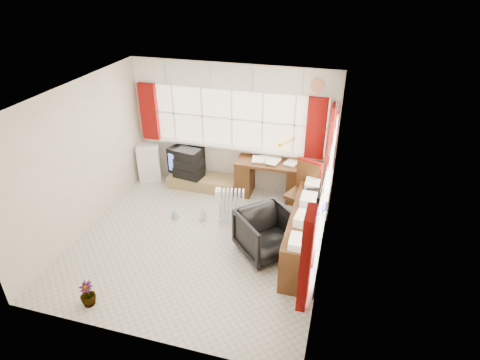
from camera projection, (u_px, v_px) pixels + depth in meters
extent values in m
plane|color=beige|center=(199.00, 242.00, 6.68)|extent=(4.00, 4.00, 0.00)
plane|color=beige|center=(232.00, 128.00, 7.75)|extent=(4.00, 0.00, 4.00)
plane|color=beige|center=(128.00, 260.00, 4.39)|extent=(4.00, 0.00, 4.00)
plane|color=beige|center=(80.00, 160.00, 6.54)|extent=(0.00, 4.00, 4.00)
plane|color=beige|center=(328.00, 194.00, 5.60)|extent=(0.00, 4.00, 4.00)
plane|color=white|center=(189.00, 95.00, 5.46)|extent=(4.00, 4.00, 0.00)
plane|color=#F7E1C3|center=(232.00, 119.00, 7.64)|extent=(3.60, 0.00, 3.60)
cube|color=white|center=(232.00, 147.00, 7.88)|extent=(3.70, 0.12, 0.05)
cube|color=white|center=(174.00, 113.00, 7.91)|extent=(0.03, 0.02, 1.10)
cube|color=white|center=(202.00, 116.00, 7.77)|extent=(0.03, 0.02, 1.10)
cube|color=white|center=(232.00, 119.00, 7.63)|extent=(0.03, 0.02, 1.10)
cube|color=white|center=(263.00, 122.00, 7.48)|extent=(0.03, 0.02, 1.10)
cube|color=white|center=(294.00, 125.00, 7.34)|extent=(0.03, 0.02, 1.10)
plane|color=#F7E1C3|center=(328.00, 182.00, 5.50)|extent=(0.00, 3.60, 3.60)
cube|color=white|center=(321.00, 216.00, 5.80)|extent=(0.12, 3.70, 0.05)
cube|color=white|center=(318.00, 232.00, 4.50)|extent=(0.02, 0.03, 1.10)
cube|color=white|center=(323.00, 204.00, 5.00)|extent=(0.02, 0.03, 1.10)
cube|color=white|center=(328.00, 182.00, 5.50)|extent=(0.02, 0.03, 1.10)
cube|color=white|center=(331.00, 163.00, 6.01)|extent=(0.02, 0.03, 1.10)
cube|color=white|center=(334.00, 147.00, 6.51)|extent=(0.02, 0.03, 1.10)
cube|color=maroon|center=(149.00, 112.00, 7.97)|extent=(0.35, 0.10, 1.15)
cube|color=maroon|center=(316.00, 129.00, 7.19)|extent=(0.35, 0.10, 1.15)
cube|color=maroon|center=(332.00, 137.00, 6.86)|extent=(0.10, 0.35, 1.15)
cube|color=maroon|center=(306.00, 259.00, 4.09)|extent=(0.10, 0.35, 1.15)
cube|color=silver|center=(231.00, 77.00, 7.23)|extent=(3.95, 0.08, 0.48)
cube|color=silver|center=(334.00, 127.00, 5.12)|extent=(0.08, 3.95, 0.48)
cube|color=#4F2912|center=(271.00, 162.00, 7.64)|extent=(1.31, 0.65, 0.06)
cube|color=#4F2912|center=(245.00, 176.00, 7.94)|extent=(0.30, 0.59, 0.69)
cube|color=#4F2912|center=(296.00, 183.00, 7.71)|extent=(0.30, 0.59, 0.69)
cube|color=white|center=(271.00, 160.00, 7.62)|extent=(0.22, 0.30, 0.02)
cube|color=white|center=(271.00, 160.00, 7.62)|extent=(0.22, 0.30, 0.02)
cube|color=white|center=(271.00, 160.00, 7.62)|extent=(0.22, 0.30, 0.02)
cube|color=white|center=(271.00, 160.00, 7.62)|extent=(0.22, 0.30, 0.02)
cube|color=white|center=(271.00, 160.00, 7.61)|extent=(0.22, 0.30, 0.02)
cube|color=white|center=(271.00, 159.00, 7.61)|extent=(0.22, 0.30, 0.02)
cube|color=white|center=(271.00, 159.00, 7.61)|extent=(0.22, 0.30, 0.02)
cylinder|color=#F0B00A|center=(293.00, 158.00, 7.70)|extent=(0.11, 0.11, 0.02)
cylinder|color=#F0B00A|center=(294.00, 149.00, 7.60)|extent=(0.03, 0.03, 0.41)
cone|color=#F0B00A|center=(294.00, 141.00, 7.52)|extent=(0.16, 0.13, 0.16)
cube|color=black|center=(299.00, 221.00, 7.17)|extent=(0.62, 0.62, 0.04)
cylinder|color=silver|center=(300.00, 209.00, 7.04)|extent=(0.06, 0.06, 0.55)
cube|color=#4F2912|center=(301.00, 196.00, 6.91)|extent=(0.59, 0.58, 0.06)
cube|color=#4F2912|center=(309.00, 176.00, 6.93)|extent=(0.41, 0.21, 0.53)
cube|color=maroon|center=(309.00, 175.00, 6.92)|extent=(0.45, 0.23, 0.55)
imported|color=black|center=(266.00, 233.00, 6.26)|extent=(1.14, 1.14, 0.74)
cube|color=white|center=(232.00, 220.00, 7.15)|extent=(0.47, 0.26, 0.09)
cube|color=white|center=(220.00, 204.00, 7.00)|extent=(0.05, 0.14, 0.58)
cube|color=white|center=(224.00, 204.00, 7.00)|extent=(0.05, 0.14, 0.58)
cube|color=white|center=(228.00, 204.00, 6.99)|extent=(0.05, 0.14, 0.58)
cube|color=white|center=(232.00, 204.00, 6.99)|extent=(0.05, 0.14, 0.58)
cube|color=white|center=(235.00, 204.00, 6.98)|extent=(0.05, 0.14, 0.58)
cube|color=white|center=(239.00, 205.00, 6.98)|extent=(0.05, 0.14, 0.58)
cube|color=white|center=(243.00, 205.00, 6.97)|extent=(0.05, 0.14, 0.58)
cube|color=#4F2912|center=(306.00, 233.00, 6.25)|extent=(0.50, 2.00, 0.75)
cube|color=white|center=(298.00, 242.00, 5.38)|extent=(0.24, 0.32, 0.10)
cube|color=white|center=(304.00, 220.00, 5.83)|extent=(0.24, 0.32, 0.10)
cube|color=white|center=(308.00, 201.00, 6.28)|extent=(0.24, 0.32, 0.10)
cube|color=white|center=(312.00, 185.00, 6.73)|extent=(0.24, 0.32, 0.10)
cube|color=black|center=(316.00, 196.00, 6.42)|extent=(0.33, 0.37, 0.11)
cube|color=tan|center=(203.00, 182.00, 8.19)|extent=(1.40, 0.50, 0.25)
cube|color=black|center=(186.00, 159.00, 8.22)|extent=(0.73, 0.70, 0.53)
cube|color=#4E6FDD|center=(177.00, 164.00, 8.02)|extent=(0.43, 0.18, 0.36)
cube|color=black|center=(189.00, 172.00, 8.10)|extent=(0.62, 0.45, 0.21)
cube|color=black|center=(188.00, 163.00, 8.00)|extent=(0.57, 0.42, 0.20)
cube|color=black|center=(188.00, 154.00, 7.90)|extent=(0.52, 0.39, 0.19)
cube|color=white|center=(149.00, 162.00, 8.43)|extent=(0.59, 0.59, 0.76)
cube|color=silver|center=(158.00, 161.00, 8.21)|extent=(0.02, 0.02, 0.40)
imported|color=silver|center=(203.00, 213.00, 7.16)|extent=(0.16, 0.16, 0.31)
imported|color=#7EBCB8|center=(175.00, 214.00, 7.22)|extent=(0.12, 0.12, 0.19)
imported|color=black|center=(87.00, 294.00, 5.39)|extent=(0.25, 0.25, 0.38)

